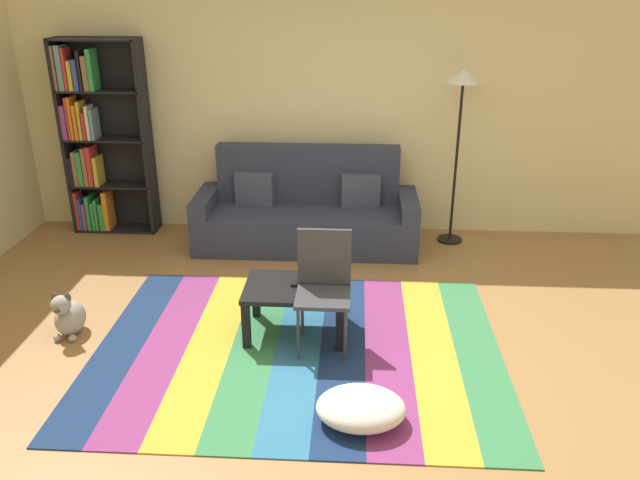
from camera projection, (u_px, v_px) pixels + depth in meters
ground_plane at (323, 348)px, 4.78m from camera, size 14.00×14.00×0.00m
back_wall at (336, 106)px, 6.61m from camera, size 6.80×0.10×2.70m
rug at (298, 349)px, 4.76m from camera, size 3.04×2.38×0.01m
couch at (307, 213)px, 6.53m from camera, size 2.26×0.80×1.00m
bookshelf at (96, 141)px, 6.65m from camera, size 0.90×0.28×2.05m
coffee_table at (296, 294)px, 4.85m from camera, size 0.78×0.56×0.41m
pouf at (361, 408)px, 3.94m from camera, size 0.57×0.45×0.20m
dog at (69, 316)px, 4.91m from camera, size 0.22×0.35×0.40m
standing_lamp at (462, 99)px, 6.15m from camera, size 0.32×0.32×1.80m
tv_remote at (296, 282)px, 4.87m from camera, size 0.06×0.15×0.02m
folding_chair at (324, 280)px, 4.65m from camera, size 0.40×0.40×0.90m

